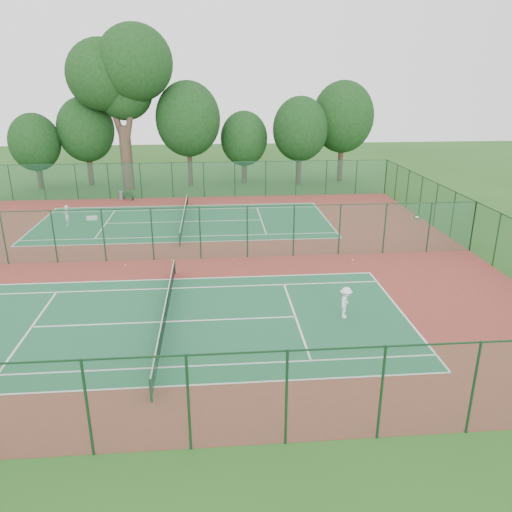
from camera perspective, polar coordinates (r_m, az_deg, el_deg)
The scene contains 20 objects.
ground at distance 33.26m, azimuth -8.94°, elevation -0.36°, with size 120.00×120.00×0.00m, color #245319.
red_pad at distance 33.26m, azimuth -8.94°, elevation -0.35°, with size 40.00×36.00×0.01m, color maroon.
court_near at distance 25.02m, azimuth -10.22°, elevation -7.42°, with size 23.77×10.97×0.01m, color #1D5D39.
court_far at distance 41.81m, azimuth -8.18°, elevation 3.90°, with size 23.77×10.97×0.01m, color #1D5B37.
fence_north at distance 50.16m, azimuth -7.77°, elevation 8.63°, with size 40.00×0.09×3.50m.
fence_south at distance 16.47m, azimuth -13.30°, elevation -16.30°, with size 40.00×0.09×3.50m.
fence_east at distance 37.00m, azimuth 23.55°, elevation 3.14°, with size 0.09×36.00×3.50m.
fence_divider at distance 32.71m, azimuth -9.10°, elevation 2.54°, with size 40.00×0.09×3.50m.
tennis_net_near at distance 24.79m, azimuth -10.30°, elevation -6.33°, with size 0.10×12.90×0.97m.
tennis_net_far at distance 41.67m, azimuth -8.22°, elevation 4.60°, with size 0.10×12.90×0.97m.
player_near at distance 25.10m, azimuth 10.21°, elevation -5.26°, with size 1.04×0.60×1.62m, color white.
player_far at distance 42.95m, azimuth -20.82°, elevation 4.36°, with size 0.60×0.39×1.63m, color silver.
trash_bin at distance 50.72m, azimuth -15.14°, elevation 6.70°, with size 0.46×0.46×0.83m, color slate.
bench at distance 50.34m, azimuth -14.49°, elevation 6.66°, with size 1.32×0.83×0.79m.
kit_bag at distance 44.10m, azimuth -18.24°, elevation 4.14°, with size 0.85×0.32×0.32m, color silver.
stray_ball_a at distance 33.09m, azimuth -9.64°, elevation -0.43°, with size 0.07×0.07×0.07m, color yellow.
stray_ball_b at distance 32.80m, azimuth -2.61°, elevation -0.33°, with size 0.07×0.07×0.07m, color #B2CB2F.
stray_ball_c at distance 32.82m, azimuth -14.70°, elevation -0.97°, with size 0.08×0.08×0.08m, color yellow.
big_tree at distance 54.60m, azimuth -15.20°, elevation 19.44°, with size 10.66×7.80×16.37m.
evergreen_row at distance 56.61m, azimuth -6.90°, elevation 8.11°, with size 39.00×5.00×12.00m, color black, non-canonical shape.
Camera 1 is at (2.52, -31.18, 11.32)m, focal length 35.00 mm.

